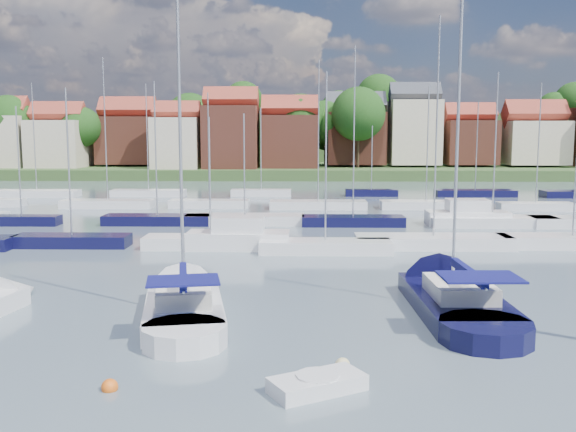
{
  "coord_description": "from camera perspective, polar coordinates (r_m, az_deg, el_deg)",
  "views": [
    {
      "loc": [
        -0.97,
        -23.59,
        7.95
      ],
      "look_at": [
        -1.76,
        14.0,
        3.07
      ],
      "focal_mm": 40.0,
      "sensor_mm": 36.0,
      "label": 1
    }
  ],
  "objects": [
    {
      "name": "buoy_e",
      "position": [
        32.26,
        11.49,
        -7.03
      ],
      "size": [
        0.44,
        0.44,
        0.44
      ],
      "primitive_type": "sphere",
      "color": "#D85914",
      "rests_on": "ground"
    },
    {
      "name": "sailboat_centre",
      "position": [
        29.88,
        -9.25,
        -7.45
      ],
      "size": [
        5.42,
        12.59,
        16.55
      ],
      "rotation": [
        0.0,
        0.0,
        1.76
      ],
      "color": "silver",
      "rests_on": "ground"
    },
    {
      "name": "far_shore_town",
      "position": [
        156.32,
        2.39,
        6.16
      ],
      "size": [
        212.46,
        90.0,
        22.27
      ],
      "color": "#334B25",
      "rests_on": "ground"
    },
    {
      "name": "buoy_c",
      "position": [
        24.59,
        -7.46,
        -11.54
      ],
      "size": [
        0.46,
        0.46,
        0.46
      ],
      "primitive_type": "sphere",
      "color": "#D85914",
      "rests_on": "ground"
    },
    {
      "name": "tender",
      "position": [
        20.51,
        2.62,
        -14.69
      ],
      "size": [
        3.23,
        2.62,
        0.63
      ],
      "rotation": [
        0.0,
        0.0,
        0.51
      ],
      "color": "silver",
      "rests_on": "ground"
    },
    {
      "name": "sailboat_navy",
      "position": [
        31.71,
        13.76,
        -6.7
      ],
      "size": [
        3.99,
        13.73,
        18.78
      ],
      "rotation": [
        0.0,
        0.0,
        1.6
      ],
      "color": "black",
      "rests_on": "ground"
    },
    {
      "name": "marina_field",
      "position": [
        59.29,
        3.98,
        0.09
      ],
      "size": [
        79.62,
        41.41,
        15.93
      ],
      "color": "silver",
      "rests_on": "ground"
    },
    {
      "name": "buoy_b",
      "position": [
        21.41,
        -15.56,
        -14.69
      ],
      "size": [
        0.52,
        0.52,
        0.52
      ],
      "primitive_type": "sphere",
      "color": "#D85914",
      "rests_on": "ground"
    },
    {
      "name": "ground",
      "position": [
        64.09,
        2.06,
        0.26
      ],
      "size": [
        260.0,
        260.0,
        0.0
      ],
      "primitive_type": "plane",
      "color": "#4A5765",
      "rests_on": "ground"
    },
    {
      "name": "buoy_d",
      "position": [
        22.51,
        4.87,
        -13.32
      ],
      "size": [
        0.52,
        0.52,
        0.52
      ],
      "primitive_type": "sphere",
      "color": "beige",
      "rests_on": "ground"
    }
  ]
}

